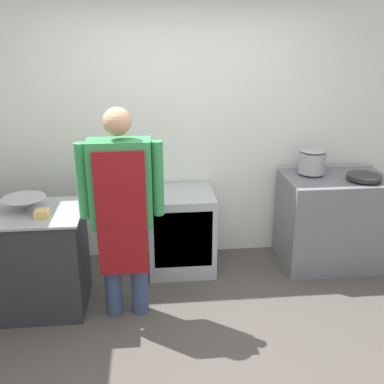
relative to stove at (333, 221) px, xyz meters
name	(u,v)px	position (x,y,z in m)	size (l,w,h in m)	color
ground_plane	(202,357)	(-1.46, -1.29, -0.46)	(14.00, 14.00, 0.00)	#4C4742
wall_back	(182,126)	(-1.46, 0.40, 0.89)	(8.00, 0.05, 2.70)	white
prep_counter	(21,261)	(-2.88, -0.49, -0.02)	(1.08, 0.66, 0.87)	#2D2D33
stove	(333,221)	(0.00, 0.00, 0.00)	(1.00, 0.65, 0.93)	slate
fridge_unit	(181,231)	(-1.51, 0.05, -0.06)	(0.63, 0.60, 0.79)	#A8ADB2
person_cook	(122,203)	(-2.02, -0.67, 0.53)	(0.65, 0.24, 1.72)	#38476B
mixing_bowl	(25,204)	(-2.81, -0.44, 0.47)	(0.35, 0.35, 0.11)	#9EA0A8
plastic_tub	(42,213)	(-2.64, -0.60, 0.44)	(0.11, 0.11, 0.06)	#D8B266
stock_pot	(312,161)	(-0.23, 0.12, 0.59)	(0.25, 0.25, 0.24)	#9EA0A8
saute_pan	(364,177)	(0.20, -0.11, 0.49)	(0.32, 0.32, 0.04)	#262628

